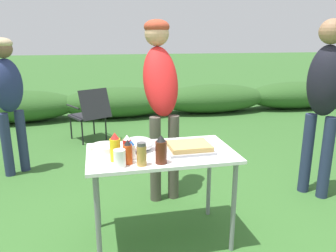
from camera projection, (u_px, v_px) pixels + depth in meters
ground_plane at (161, 237)px, 2.66m from camera, size 60.00×60.00×0.00m
shrub_hedge at (120, 102)px, 6.63m from camera, size 14.40×0.90×0.60m
folding_table at (161, 161)px, 2.48m from camera, size 1.10×0.64×0.74m
food_tray at (189, 147)px, 2.48m from camera, size 0.35×0.29×0.06m
plate_stack at (104, 148)px, 2.49m from camera, size 0.21×0.21×0.04m
mixing_bowl at (138, 144)px, 2.50m from camera, size 0.25×0.25×0.09m
paper_cup_stack at (120, 158)px, 2.16m from camera, size 0.08×0.08×0.12m
ketchup_bottle at (127, 146)px, 2.33m from camera, size 0.06×0.06×0.17m
mayo_bottle at (131, 151)px, 2.28m from camera, size 0.06×0.06×0.14m
mustard_bottle at (115, 147)px, 2.26m from camera, size 0.07×0.07×0.20m
hot_sauce_bottle at (128, 152)px, 2.21m from camera, size 0.06×0.06×0.17m
bbq_sauce_bottle at (161, 150)px, 2.21m from camera, size 0.08×0.08×0.20m
spice_jar at (142, 154)px, 2.18m from camera, size 0.07×0.07×0.16m
standing_person_in_gray_fleece at (161, 86)px, 3.14m from camera, size 0.37×0.50×1.74m
standing_person_in_olive_jacket at (324, 93)px, 3.13m from camera, size 0.40×0.43×1.74m
standing_person_in_red_jacket at (8, 92)px, 3.68m from camera, size 0.43×0.41×1.57m
camp_chair_green_behind_table at (91, 112)px, 5.02m from camera, size 0.68×0.74×0.83m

